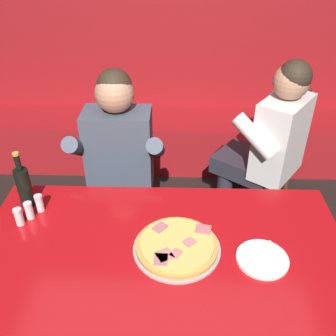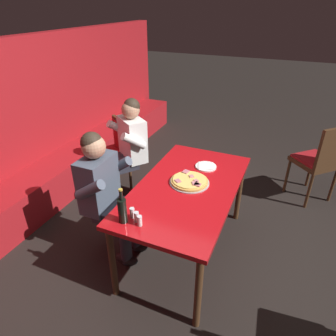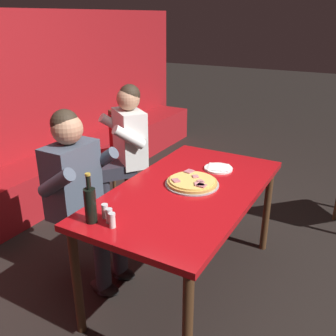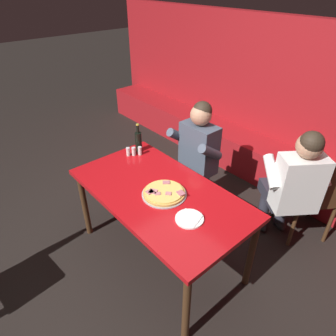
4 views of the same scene
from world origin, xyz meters
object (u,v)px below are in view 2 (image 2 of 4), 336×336
(diner_seated_blue_shirt, at_px, (107,192))
(shaker_parmesan, at_px, (132,213))
(main_dining_table, at_px, (187,193))
(pizza, at_px, (189,181))
(diner_standing_companion, at_px, (126,146))
(shaker_red_pepper_flakes, at_px, (140,221))
(dining_chair_near_right, at_px, (322,158))
(plate_white_paper, at_px, (206,166))
(beer_bottle, at_px, (122,210))
(shaker_black_pepper, at_px, (137,217))
(dining_chair_near_left, at_px, (114,150))

(diner_seated_blue_shirt, bearing_deg, shaker_parmesan, -124.32)
(main_dining_table, bearing_deg, pizza, 0.36)
(pizza, height_order, diner_seated_blue_shirt, diner_seated_blue_shirt)
(main_dining_table, distance_m, diner_standing_companion, 1.19)
(main_dining_table, distance_m, diner_seated_blue_shirt, 0.73)
(shaker_red_pepper_flakes, bearing_deg, diner_seated_blue_shirt, 56.08)
(shaker_red_pepper_flakes, distance_m, dining_chair_near_right, 2.49)
(plate_white_paper, relative_size, shaker_parmesan, 2.44)
(main_dining_table, relative_size, beer_bottle, 5.34)
(main_dining_table, height_order, diner_standing_companion, diner_standing_companion)
(plate_white_paper, bearing_deg, main_dining_table, 172.88)
(main_dining_table, relative_size, shaker_red_pepper_flakes, 18.14)
(shaker_black_pepper, bearing_deg, beer_bottle, 113.84)
(main_dining_table, xyz_separation_m, shaker_red_pepper_flakes, (-0.64, 0.14, 0.12))
(diner_standing_companion, bearing_deg, dining_chair_near_left, 67.20)
(main_dining_table, distance_m, plate_white_paper, 0.42)
(pizza, relative_size, plate_white_paper, 1.73)
(beer_bottle, relative_size, shaker_red_pepper_flakes, 3.40)
(pizza, bearing_deg, main_dining_table, -179.64)
(shaker_black_pepper, bearing_deg, dining_chair_near_right, -32.66)
(shaker_black_pepper, relative_size, diner_standing_companion, 0.07)
(shaker_parmesan, relative_size, shaker_red_pepper_flakes, 1.00)
(plate_white_paper, bearing_deg, pizza, 171.56)
(pizza, height_order, shaker_red_pepper_flakes, shaker_red_pepper_flakes)
(plate_white_paper, height_order, diner_standing_companion, diner_standing_companion)
(dining_chair_near_left, bearing_deg, pizza, -118.32)
(shaker_black_pepper, xyz_separation_m, dining_chair_near_right, (2.09, -1.34, -0.21))
(shaker_black_pepper, bearing_deg, shaker_red_pepper_flakes, -125.52)
(plate_white_paper, relative_size, diner_standing_companion, 0.16)
(plate_white_paper, xyz_separation_m, diner_seated_blue_shirt, (-0.69, 0.72, -0.08))
(shaker_black_pepper, relative_size, dining_chair_near_left, 0.09)
(main_dining_table, xyz_separation_m, diner_seated_blue_shirt, (-0.28, 0.67, 0.01))
(plate_white_paper, bearing_deg, shaker_red_pepper_flakes, 169.92)
(shaker_red_pepper_flakes, distance_m, diner_standing_companion, 1.55)
(main_dining_table, height_order, shaker_red_pepper_flakes, shaker_red_pepper_flakes)
(shaker_red_pepper_flakes, height_order, diner_standing_companion, diner_standing_companion)
(dining_chair_near_left, distance_m, diner_standing_companion, 0.32)
(dining_chair_near_left, bearing_deg, shaker_red_pepper_flakes, -140.77)
(main_dining_table, relative_size, pizza, 4.28)
(dining_chair_near_right, distance_m, diner_standing_companion, 2.33)
(main_dining_table, relative_size, shaker_parmesan, 18.14)
(plate_white_paper, distance_m, diner_standing_companion, 1.08)
(plate_white_paper, distance_m, shaker_red_pepper_flakes, 1.06)
(pizza, bearing_deg, diner_seated_blue_shirt, 117.00)
(shaker_parmesan, xyz_separation_m, shaker_red_pepper_flakes, (-0.06, -0.10, 0.00))
(diner_seated_blue_shirt, xyz_separation_m, dining_chair_near_left, (1.02, 0.59, -0.14))
(shaker_red_pepper_flakes, bearing_deg, dining_chair_near_left, 39.23)
(shaker_parmesan, bearing_deg, diner_seated_blue_shirt, 55.68)
(diner_seated_blue_shirt, xyz_separation_m, diner_standing_companion, (0.91, 0.33, 0.00))
(pizza, bearing_deg, shaker_black_pepper, 165.11)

